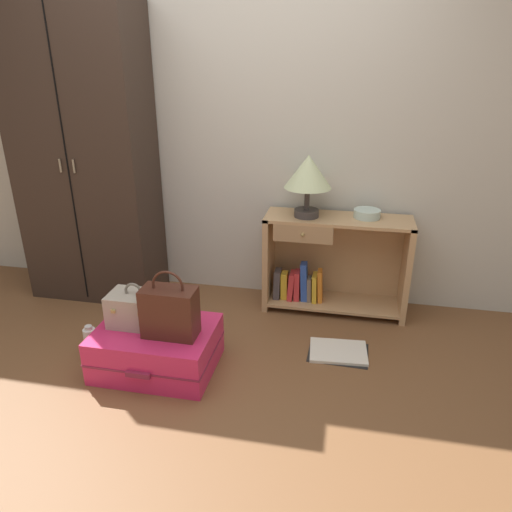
% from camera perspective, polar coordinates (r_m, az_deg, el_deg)
% --- Properties ---
extents(ground_plane, '(9.00, 9.00, 0.00)m').
position_cam_1_polar(ground_plane, '(2.69, -9.12, -17.46)').
color(ground_plane, brown).
extents(back_wall, '(6.40, 0.10, 2.60)m').
position_cam_1_polar(back_wall, '(3.52, -1.83, 15.83)').
color(back_wall, beige).
rests_on(back_wall, ground_plane).
extents(wardrobe, '(0.94, 0.47, 2.08)m').
position_cam_1_polar(wardrobe, '(3.70, -19.67, 10.83)').
color(wardrobe, '#33261E').
rests_on(wardrobe, ground_plane).
extents(bookshelf, '(1.01, 0.34, 0.70)m').
position_cam_1_polar(bookshelf, '(3.47, 8.75, -0.92)').
color(bookshelf, tan).
rests_on(bookshelf, ground_plane).
extents(table_lamp, '(0.32, 0.32, 0.42)m').
position_cam_1_polar(table_lamp, '(3.24, 6.23, 9.66)').
color(table_lamp, '#3D3838').
rests_on(table_lamp, bookshelf).
extents(bowl, '(0.18, 0.18, 0.06)m').
position_cam_1_polar(bowl, '(3.35, 13.09, 4.94)').
color(bowl, silver).
rests_on(bowl, bookshelf).
extents(suitcase_large, '(0.69, 0.53, 0.27)m').
position_cam_1_polar(suitcase_large, '(2.94, -11.72, -10.67)').
color(suitcase_large, '#DB2860').
rests_on(suitcase_large, ground_plane).
extents(train_case, '(0.30, 0.21, 0.27)m').
position_cam_1_polar(train_case, '(2.89, -14.20, -6.11)').
color(train_case, '#A89E8E').
rests_on(train_case, suitcase_large).
extents(handbag, '(0.30, 0.16, 0.40)m').
position_cam_1_polar(handbag, '(2.72, -10.24, -6.53)').
color(handbag, '#472319').
rests_on(handbag, suitcase_large).
extents(bottle, '(0.08, 0.08, 0.19)m').
position_cam_1_polar(bottle, '(3.20, -19.13, -9.46)').
color(bottle, white).
rests_on(bottle, ground_plane).
extents(open_book_on_floor, '(0.38, 0.29, 0.02)m').
position_cam_1_polar(open_book_on_floor, '(3.11, 9.77, -11.17)').
color(open_book_on_floor, white).
rests_on(open_book_on_floor, ground_plane).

